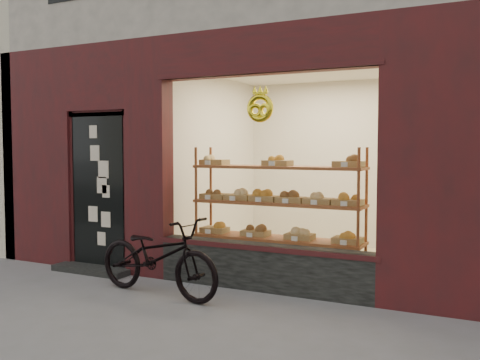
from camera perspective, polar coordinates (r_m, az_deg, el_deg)
The scene contains 3 objects.
ground at distance 5.00m, azimuth -12.95°, elevation -16.46°, with size 90.00×90.00×0.00m, color slate.
display_shelf at distance 6.73m, azimuth 4.00°, elevation -3.72°, with size 2.20×0.45×1.70m.
bicycle at distance 6.24m, azimuth -8.77°, elevation -8.02°, with size 0.61×1.74×0.91m, color black.
Camera 1 is at (3.01, -3.61, 1.70)m, focal length 40.00 mm.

